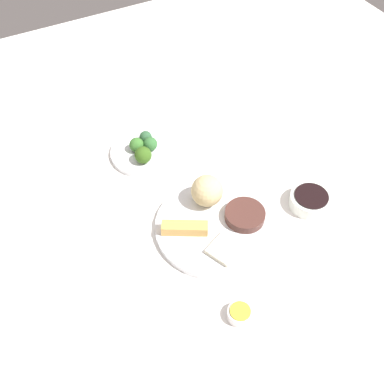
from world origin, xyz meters
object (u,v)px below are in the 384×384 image
(soy_sauce_bowl, at_px, (310,201))
(sauce_ramekin_hot_mustard, at_px, (240,314))
(main_plate, at_px, (215,226))
(broccoli_plate, at_px, (145,152))

(soy_sauce_bowl, bearing_deg, sauce_ramekin_hot_mustard, -60.85)
(soy_sauce_bowl, xyz_separation_m, sauce_ramekin_hot_mustard, (0.18, -0.32, -0.01))
(main_plate, xyz_separation_m, sauce_ramekin_hot_mustard, (0.23, -0.07, 0.00))
(soy_sauce_bowl, bearing_deg, broccoli_plate, -141.07)
(main_plate, distance_m, broccoli_plate, 0.33)
(soy_sauce_bowl, bearing_deg, main_plate, -100.92)
(broccoli_plate, relative_size, soy_sauce_bowl, 1.82)
(main_plate, xyz_separation_m, soy_sauce_bowl, (0.05, 0.25, 0.01))
(broccoli_plate, relative_size, sauce_ramekin_hot_mustard, 3.50)
(broccoli_plate, height_order, soy_sauce_bowl, soy_sauce_bowl)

